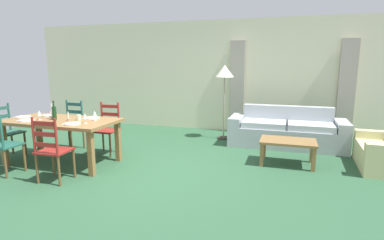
{
  "coord_description": "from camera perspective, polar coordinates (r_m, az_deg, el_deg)",
  "views": [
    {
      "loc": [
        2.06,
        -4.21,
        1.7
      ],
      "look_at": [
        0.55,
        0.55,
        0.75
      ],
      "focal_mm": 28.55,
      "sensor_mm": 36.0,
      "label": 1
    }
  ],
  "objects": [
    {
      "name": "ground_plane",
      "position": [
        4.99,
        -8.04,
        -9.38
      ],
      "size": [
        9.6,
        9.6,
        0.02
      ],
      "primitive_type": "cube",
      "color": "#2B5336"
    },
    {
      "name": "dinner_plate_far_right",
      "position": [
        5.47,
        -18.13,
        0.33
      ],
      "size": [
        0.24,
        0.24,
        0.02
      ],
      "primitive_type": "cylinder",
      "color": "white",
      "rests_on": "dining_table"
    },
    {
      "name": "dining_chair_head_west",
      "position": [
        6.43,
        -31.41,
        -1.78
      ],
      "size": [
        0.43,
        0.45,
        0.96
      ],
      "color": "#265546",
      "rests_on": "ground_plane"
    },
    {
      "name": "wine_glass_near_left",
      "position": [
        5.67,
        -26.63,
        1.1
      ],
      "size": [
        0.06,
        0.06,
        0.16
      ],
      "color": "white",
      "rests_on": "dining_table"
    },
    {
      "name": "fork_near_left",
      "position": [
        5.8,
        -29.49,
        -0.03
      ],
      "size": [
        0.03,
        0.17,
        0.01
      ],
      "primitive_type": "cube",
      "rotation": [
        0.0,
        0.0,
        0.06
      ],
      "color": "silver",
      "rests_on": "dining_table"
    },
    {
      "name": "candle_tall",
      "position": [
        5.68,
        -24.69,
        0.93
      ],
      "size": [
        0.05,
        0.05,
        0.26
      ],
      "color": "#998C66",
      "rests_on": "dining_table"
    },
    {
      "name": "dinner_plate_near_right",
      "position": [
        5.09,
        -21.4,
        -0.64
      ],
      "size": [
        0.24,
        0.24,
        0.02
      ],
      "primitive_type": "cylinder",
      "color": "white",
      "rests_on": "dining_table"
    },
    {
      "name": "fork_near_right",
      "position": [
        5.18,
        -22.69,
        -0.6
      ],
      "size": [
        0.02,
        0.17,
        0.01
      ],
      "primitive_type": "cube",
      "rotation": [
        0.0,
        0.0,
        0.03
      ],
      "color": "silver",
      "rests_on": "dining_table"
    },
    {
      "name": "wine_glass_far_left",
      "position": [
        5.86,
        -24.73,
        1.54
      ],
      "size": [
        0.06,
        0.06,
        0.16
      ],
      "color": "white",
      "rests_on": "dining_table"
    },
    {
      "name": "curtain_panel_right",
      "position": [
        7.49,
        26.91,
        5.02
      ],
      "size": [
        0.35,
        0.08,
        2.2
      ],
      "primitive_type": "cube",
      "color": "#A89F91",
      "rests_on": "ground_plane"
    },
    {
      "name": "coffee_cup_primary",
      "position": [
        5.4,
        -20.38,
        0.44
      ],
      "size": [
        0.07,
        0.07,
        0.09
      ],
      "primitive_type": "cylinder",
      "color": "beige",
      "rests_on": "dining_table"
    },
    {
      "name": "dining_chair_near_left",
      "position": [
        5.45,
        -32.05,
        -3.86
      ],
      "size": [
        0.43,
        0.41,
        0.96
      ],
      "color": "#22594B",
      "rests_on": "ground_plane"
    },
    {
      "name": "fork_far_right",
      "position": [
        5.56,
        -19.38,
        0.36
      ],
      "size": [
        0.02,
        0.17,
        0.01
      ],
      "primitive_type": "cube",
      "rotation": [
        0.0,
        0.0,
        0.03
      ],
      "color": "silver",
      "rests_on": "dining_table"
    },
    {
      "name": "dining_chair_far_right",
      "position": [
        5.92,
        -15.53,
        -1.54
      ],
      "size": [
        0.43,
        0.41,
        0.96
      ],
      "color": "maroon",
      "rests_on": "ground_plane"
    },
    {
      "name": "couch",
      "position": [
        6.55,
        17.23,
        -2.13
      ],
      "size": [
        2.28,
        0.8,
        0.8
      ],
      "color": "#A5ADB2",
      "rests_on": "ground_plane"
    },
    {
      "name": "wine_bottle",
      "position": [
        5.59,
        -24.34,
        1.25
      ],
      "size": [
        0.07,
        0.07,
        0.32
      ],
      "color": "#143819",
      "rests_on": "dining_table"
    },
    {
      "name": "curtain_panel_left",
      "position": [
        7.49,
        8.42,
        6.06
      ],
      "size": [
        0.35,
        0.08,
        2.2
      ],
      "primitive_type": "cube",
      "color": "#A89F91",
      "rests_on": "ground_plane"
    },
    {
      "name": "fork_head_west",
      "position": [
        6.21,
        -29.9,
        0.55
      ],
      "size": [
        0.02,
        0.17,
        0.01
      ],
      "primitive_type": "cube",
      "rotation": [
        0.0,
        0.0,
        0.03
      ],
      "color": "silver",
      "rests_on": "dining_table"
    },
    {
      "name": "standing_lamp",
      "position": [
        6.73,
        6.11,
        8.24
      ],
      "size": [
        0.4,
        0.4,
        1.64
      ],
      "color": "#332D28",
      "rests_on": "ground_plane"
    },
    {
      "name": "wine_glass_far_right",
      "position": [
        5.28,
        -17.73,
        1.11
      ],
      "size": [
        0.06,
        0.06,
        0.16
      ],
      "color": "white",
      "rests_on": "dining_table"
    },
    {
      "name": "dinner_plate_near_left",
      "position": [
        5.69,
        -28.47,
        -0.06
      ],
      "size": [
        0.24,
        0.24,
        0.02
      ],
      "primitive_type": "cylinder",
      "color": "white",
      "rests_on": "dining_table"
    },
    {
      "name": "coffee_table",
      "position": [
        5.36,
        17.47,
        -4.28
      ],
      "size": [
        0.9,
        0.56,
        0.42
      ],
      "color": "olive",
      "rests_on": "ground_plane"
    },
    {
      "name": "dining_table",
      "position": [
        5.58,
        -23.33,
        -0.83
      ],
      "size": [
        1.9,
        0.96,
        0.75
      ],
      "color": "olive",
      "rests_on": "ground_plane"
    },
    {
      "name": "fork_far_left",
      "position": [
        6.14,
        -26.11,
        0.8
      ],
      "size": [
        0.03,
        0.17,
        0.01
      ],
      "primitive_type": "cube",
      "rotation": [
        0.0,
        0.0,
        -0.07
      ],
      "color": "silver",
      "rests_on": "dining_table"
    },
    {
      "name": "wine_glass_near_right",
      "position": [
        5.06,
        -19.36,
        0.62
      ],
      "size": [
        0.06,
        0.06,
        0.16
      ],
      "color": "white",
      "rests_on": "dining_table"
    },
    {
      "name": "dining_chair_far_left",
      "position": [
        6.44,
        -21.63,
        -0.93
      ],
      "size": [
        0.44,
        0.42,
        0.96
      ],
      "color": "#21544E",
      "rests_on": "ground_plane"
    },
    {
      "name": "dinner_plate_far_left",
      "position": [
        6.04,
        -25.09,
        0.79
      ],
      "size": [
        0.24,
        0.24,
        0.02
      ],
      "primitive_type": "cylinder",
      "color": "white",
      "rests_on": "dining_table"
    },
    {
      "name": "wall_far",
      "position": [
        7.8,
        2.33,
        8.19
      ],
      "size": [
        9.6,
        0.16,
        2.7
      ],
      "primitive_type": "cube",
      "color": "beige",
      "rests_on": "ground_plane"
    },
    {
      "name": "dining_chair_near_right",
      "position": [
        4.77,
        -24.69,
        -5.08
      ],
      "size": [
        0.44,
        0.42,
        0.96
      ],
      "color": "maroon",
      "rests_on": "ground_plane"
    },
    {
      "name": "dinner_plate_head_west",
      "position": [
        6.1,
        -28.95,
        0.54
      ],
      "size": [
        0.24,
        0.24,
        0.02
      ],
      "primitive_type": "cylinder",
      "color": "white",
      "rests_on": "dining_table"
    },
    {
      "name": "candle_short",
      "position": [
        5.4,
        -22.1,
        0.27
      ],
      "size": [
        0.05,
        0.05,
        0.15
      ],
      "color": "#998C66",
      "rests_on": "dining_table"
    }
  ]
}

